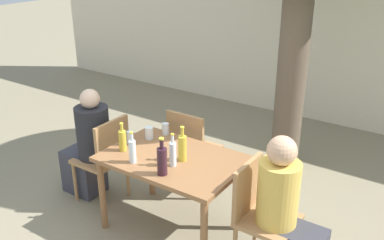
# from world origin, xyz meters

# --- Properties ---
(ground_plane) EXTENTS (30.00, 30.00, 0.00)m
(ground_plane) POSITION_xyz_m (0.00, 0.00, 0.00)
(ground_plane) COLOR gray
(cafe_building_wall) EXTENTS (10.00, 0.08, 2.80)m
(cafe_building_wall) POSITION_xyz_m (0.00, 3.38, 1.40)
(cafe_building_wall) COLOR beige
(cafe_building_wall) RESTS_ON ground_plane
(dining_table_front) EXTENTS (1.23, 0.83, 0.76)m
(dining_table_front) POSITION_xyz_m (0.00, 0.00, 0.66)
(dining_table_front) COLOR brown
(dining_table_front) RESTS_ON ground_plane
(patio_chair_0) EXTENTS (0.44, 0.44, 0.93)m
(patio_chair_0) POSITION_xyz_m (-0.85, 0.00, 0.53)
(patio_chair_0) COLOR #A87A4C
(patio_chair_0) RESTS_ON ground_plane
(patio_chair_1) EXTENTS (0.44, 0.44, 0.93)m
(patio_chair_1) POSITION_xyz_m (0.85, 0.00, 0.53)
(patio_chair_1) COLOR #A87A4C
(patio_chair_1) RESTS_ON ground_plane
(patio_chair_2) EXTENTS (0.44, 0.44, 0.93)m
(patio_chair_2) POSITION_xyz_m (-0.25, 0.65, 0.53)
(patio_chair_2) COLOR #A87A4C
(patio_chair_2) RESTS_ON ground_plane
(person_seated_0) EXTENTS (0.57, 0.33, 1.20)m
(person_seated_0) POSITION_xyz_m (-1.09, -0.00, 0.53)
(person_seated_0) COLOR #383842
(person_seated_0) RESTS_ON ground_plane
(person_seated_1) EXTENTS (0.56, 0.32, 1.21)m
(person_seated_1) POSITION_xyz_m (1.08, -0.00, 0.54)
(person_seated_1) COLOR #383842
(person_seated_1) RESTS_ON ground_plane
(oil_cruet_0) EXTENTS (0.07, 0.07, 0.27)m
(oil_cruet_0) POSITION_xyz_m (-0.45, -0.15, 0.86)
(oil_cruet_0) COLOR gold
(oil_cruet_0) RESTS_ON dining_table_front
(water_bottle_1) EXTENTS (0.06, 0.06, 0.29)m
(water_bottle_1) POSITION_xyz_m (-0.23, -0.27, 0.87)
(water_bottle_1) COLOR silver
(water_bottle_1) RESTS_ON dining_table_front
(wine_bottle_2) EXTENTS (0.08, 0.08, 0.33)m
(wine_bottle_2) POSITION_xyz_m (0.10, -0.29, 0.88)
(wine_bottle_2) COLOR #331923
(wine_bottle_2) RESTS_ON dining_table_front
(oil_cruet_3) EXTENTS (0.07, 0.07, 0.32)m
(oil_cruet_3) POSITION_xyz_m (0.10, 0.00, 0.88)
(oil_cruet_3) COLOR gold
(oil_cruet_3) RESTS_ON dining_table_front
(water_bottle_4) EXTENTS (0.06, 0.06, 0.30)m
(water_bottle_4) POSITION_xyz_m (0.09, -0.12, 0.87)
(water_bottle_4) COLOR silver
(water_bottle_4) RESTS_ON dining_table_front
(drinking_glass_0) EXTENTS (0.06, 0.06, 0.12)m
(drinking_glass_0) POSITION_xyz_m (-0.50, -0.00, 0.82)
(drinking_glass_0) COLOR silver
(drinking_glass_0) RESTS_ON dining_table_front
(drinking_glass_1) EXTENTS (0.08, 0.08, 0.12)m
(drinking_glass_1) POSITION_xyz_m (-0.42, 0.18, 0.82)
(drinking_glass_1) COLOR white
(drinking_glass_1) RESTS_ON dining_table_front
(drinking_glass_2) EXTENTS (0.07, 0.07, 0.11)m
(drinking_glass_2) POSITION_xyz_m (-0.35, 0.35, 0.81)
(drinking_glass_2) COLOR white
(drinking_glass_2) RESTS_ON dining_table_front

